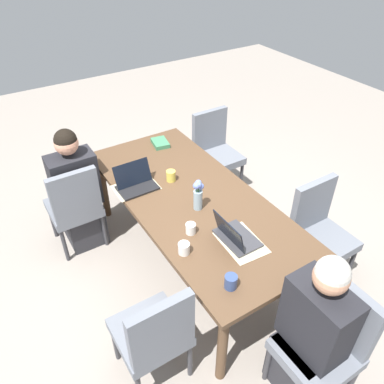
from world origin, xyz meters
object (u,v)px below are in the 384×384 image
(person_near_left_near, at_px, (78,196))
(person_head_right_left_mid, at_px, (312,336))
(coffee_mug_centre_right, at_px, (184,248))
(chair_far_left_far, at_px, (215,148))
(laptop_head_right_left_mid, at_px, (235,236))
(coffee_mug_centre_left, at_px, (171,176))
(chair_near_left_near, at_px, (75,204))
(coffee_mug_near_left, at_px, (231,282))
(laptop_near_left_near, at_px, (136,183))
(coffee_mug_near_right, at_px, (191,228))
(dining_table, at_px, (192,204))
(chair_head_right_left_mid, at_px, (327,340))
(flower_vase, at_px, (198,193))
(chair_far_right_mid, at_px, (319,228))
(chair_near_right_near, at_px, (154,333))
(book_red_cover, at_px, (160,143))

(person_near_left_near, height_order, person_head_right_left_mid, same)
(person_near_left_near, height_order, coffee_mug_centre_right, person_near_left_near)
(chair_far_left_far, bearing_deg, laptop_head_right_left_mid, -30.42)
(coffee_mug_centre_left, bearing_deg, chair_far_left_far, 123.57)
(chair_near_left_near, distance_m, person_near_left_near, 0.10)
(coffee_mug_near_left, bearing_deg, laptop_near_left_near, -177.87)
(chair_near_left_near, distance_m, person_head_right_left_mid, 2.22)
(chair_far_left_far, height_order, coffee_mug_near_right, chair_far_left_far)
(dining_table, height_order, chair_head_right_left_mid, chair_head_right_left_mid)
(chair_near_left_near, xyz_separation_m, person_head_right_left_mid, (2.07, 0.82, 0.03))
(coffee_mug_near_left, relative_size, coffee_mug_centre_right, 1.12)
(person_head_right_left_mid, bearing_deg, dining_table, -178.68)
(laptop_near_left_near, bearing_deg, flower_vase, 30.07)
(flower_vase, bearing_deg, laptop_near_left_near, -149.93)
(chair_far_left_far, bearing_deg, chair_near_left_near, -84.74)
(coffee_mug_near_left, bearing_deg, laptop_head_right_left_mid, 139.42)
(laptop_head_right_left_mid, relative_size, coffee_mug_centre_left, 3.38)
(laptop_head_right_left_mid, distance_m, coffee_mug_centre_right, 0.38)
(chair_far_right_mid, bearing_deg, coffee_mug_near_right, -105.64)
(laptop_head_right_left_mid, relative_size, coffee_mug_near_left, 3.39)
(laptop_head_right_left_mid, bearing_deg, coffee_mug_centre_right, -103.55)
(chair_far_left_far, relative_size, chair_far_right_mid, 1.00)
(coffee_mug_near_left, height_order, coffee_mug_centre_left, same)
(chair_far_left_far, bearing_deg, dining_table, -44.04)
(chair_head_right_left_mid, relative_size, coffee_mug_centre_left, 9.51)
(laptop_head_right_left_mid, bearing_deg, chair_near_right_near, -74.88)
(coffee_mug_near_left, xyz_separation_m, coffee_mug_centre_left, (-1.20, 0.25, 0.00))
(person_near_left_near, relative_size, book_red_cover, 5.97)
(coffee_mug_centre_right, bearing_deg, book_red_cover, 157.99)
(chair_near_left_near, height_order, coffee_mug_centre_right, chair_near_left_near)
(chair_head_right_left_mid, relative_size, person_head_right_left_mid, 0.75)
(dining_table, bearing_deg, laptop_near_left_near, -137.40)
(dining_table, bearing_deg, person_head_right_left_mid, 1.32)
(laptop_near_left_near, bearing_deg, coffee_mug_centre_left, 77.96)
(coffee_mug_near_left, distance_m, coffee_mug_near_right, 0.55)
(flower_vase, bearing_deg, chair_near_right_near, -48.74)
(dining_table, relative_size, laptop_head_right_left_mid, 6.93)
(laptop_head_right_left_mid, distance_m, coffee_mug_near_left, 0.41)
(coffee_mug_centre_left, distance_m, coffee_mug_centre_right, 0.87)
(chair_far_left_far, xyz_separation_m, laptop_near_left_near, (0.52, -1.18, 0.28))
(person_head_right_left_mid, bearing_deg, coffee_mug_centre_right, -154.07)
(chair_far_right_mid, height_order, flower_vase, flower_vase)
(chair_head_right_left_mid, distance_m, coffee_mug_near_right, 1.13)
(chair_head_right_left_mid, height_order, coffee_mug_near_right, chair_head_right_left_mid)
(chair_far_left_far, distance_m, laptop_near_left_near, 1.32)
(person_near_left_near, xyz_separation_m, chair_head_right_left_mid, (2.20, 0.83, -0.03))
(chair_far_right_mid, bearing_deg, chair_head_right_left_mid, -44.22)
(person_near_left_near, distance_m, chair_far_right_mid, 2.13)
(coffee_mug_centre_right, bearing_deg, person_near_left_near, -165.04)
(dining_table, distance_m, chair_head_right_left_mid, 1.41)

